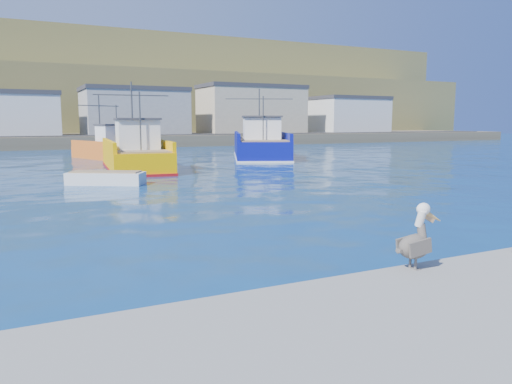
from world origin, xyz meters
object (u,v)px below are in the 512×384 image
(skiff_mid, at_px, (106,179))
(pelican, at_px, (416,241))
(trawler_yellow_b, at_px, (136,155))
(trawler_blue, at_px, (260,146))
(boat_orange, at_px, (106,148))

(skiff_mid, distance_m, pelican, 21.44)
(trawler_yellow_b, bearing_deg, trawler_blue, 26.74)
(trawler_blue, bearing_deg, pelican, -111.95)
(pelican, bearing_deg, boat_orange, 88.88)
(trawler_blue, distance_m, pelican, 39.23)
(trawler_yellow_b, height_order, pelican, trawler_yellow_b)
(trawler_yellow_b, distance_m, pelican, 29.47)
(trawler_blue, distance_m, skiff_mid, 23.00)
(trawler_blue, distance_m, boat_orange, 14.78)
(boat_orange, xyz_separation_m, pelican, (-0.81, -41.52, 0.07))
(trawler_blue, xyz_separation_m, skiff_mid, (-17.30, -15.12, -0.90))
(trawler_blue, bearing_deg, trawler_yellow_b, -153.26)
(trawler_blue, height_order, boat_orange, trawler_blue)
(skiff_mid, relative_size, pelican, 3.22)
(trawler_yellow_b, relative_size, pelican, 8.87)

